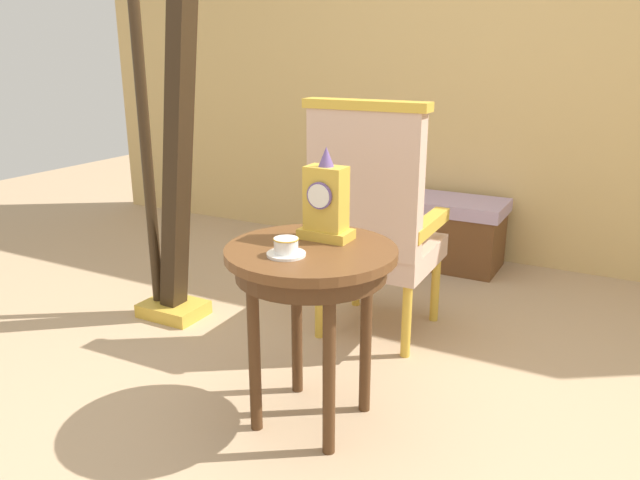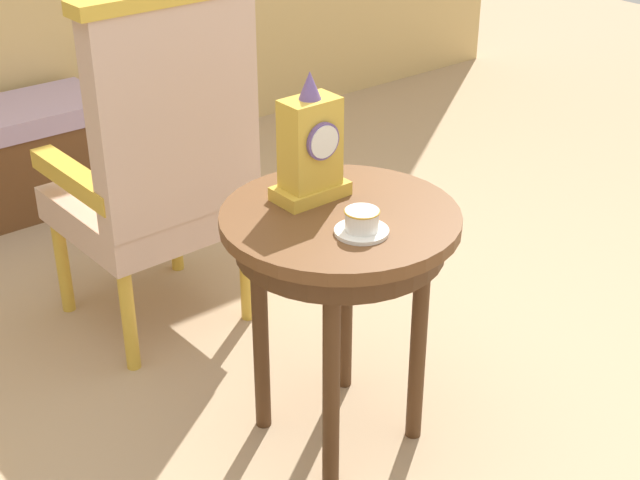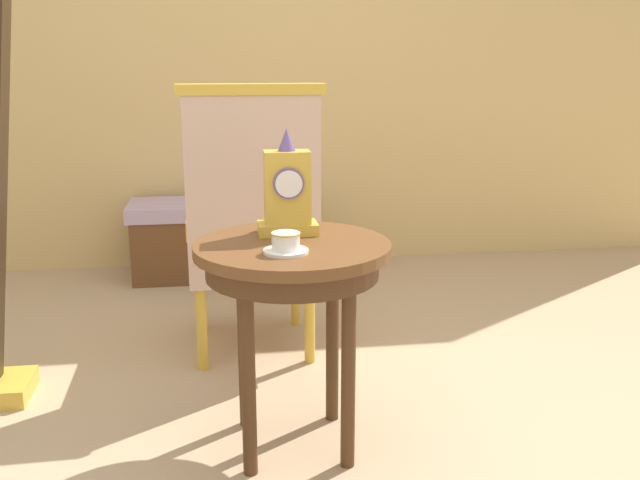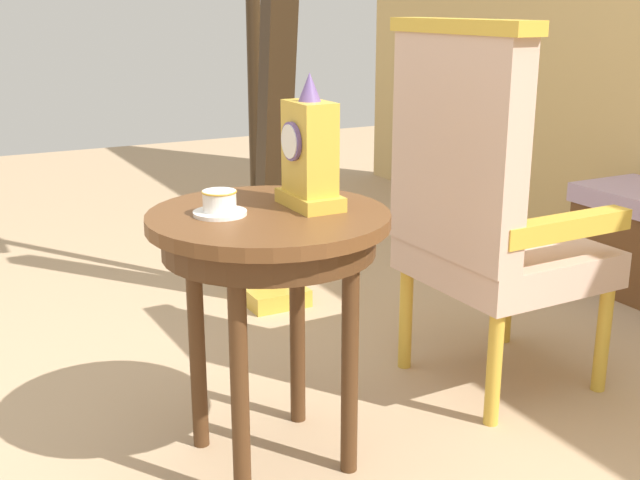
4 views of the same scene
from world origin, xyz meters
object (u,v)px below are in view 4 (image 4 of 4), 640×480
armchair (484,206)px  harp (269,119)px  side_table (269,247)px  mantel_clock (309,154)px  teacup_left (220,204)px

armchair → harp: harp is taller
side_table → armchair: 0.75m
mantel_clock → harp: bearing=160.7°
side_table → mantel_clock: mantel_clock is taller
side_table → teacup_left: 0.17m
side_table → harp: 1.18m
armchair → harp: bearing=-165.0°
teacup_left → mantel_clock: 0.26m
side_table → harp: size_ratio=0.37×
teacup_left → harp: harp is taller
armchair → teacup_left: bearing=-86.2°
mantel_clock → harp: (-1.06, 0.37, -0.07)m
mantel_clock → armchair: armchair is taller
teacup_left → armchair: bearing=93.8°
mantel_clock → armchair: bearing=97.7°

